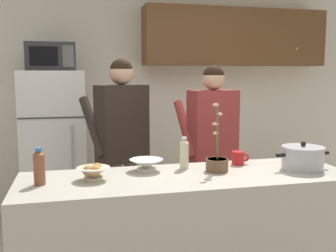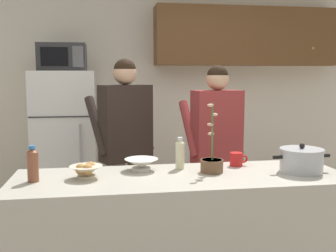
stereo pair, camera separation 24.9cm
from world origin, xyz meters
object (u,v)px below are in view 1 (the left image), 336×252
Objects in this scene: person_by_sink at (212,137)px; bottle_mid_counter at (39,167)px; person_near_pot at (122,134)px; bread_bowl at (93,172)px; microwave at (51,57)px; coffee_mug at (239,158)px; cooking_pot at (303,158)px; bottle_near_edge at (184,153)px; empty_bowl at (146,164)px; refrigerator at (55,148)px; potted_orchid at (217,162)px.

person_by_sink is 1.61m from bottle_mid_counter.
person_near_pot reaches higher than bread_bowl.
bottle_mid_counter is at bearing -90.23° from microwave.
person_by_sink is 0.63m from coffee_mug.
cooking_pot is 3.03× the size of coffee_mug.
cooking_pot is at bearing -15.41° from bottle_near_edge.
coffee_mug is (1.34, -1.62, -0.77)m from microwave.
coffee_mug is at bearing -92.73° from person_by_sink.
microwave reaches higher than person_by_sink.
person_near_pot is at bearing 72.60° from bread_bowl.
microwave is at bearing 132.58° from cooking_pot.
empty_bowl is (0.07, -0.77, -0.10)m from person_near_pot.
cooking_pot is at bearing -11.15° from empty_bowl.
microwave reaches higher than coffee_mug.
person_near_pot is 1.12m from bottle_mid_counter.
person_near_pot is 0.78m from empty_bowl.
bread_bowl is (0.30, -1.80, -0.77)m from microwave.
bottle_mid_counter is at bearing -90.22° from refrigerator.
microwave is 1.26m from person_near_pot.
bread_bowl is (-1.04, -0.18, 0.00)m from coffee_mug.
coffee_mug is (1.34, -1.64, 0.17)m from refrigerator.
cooking_pot reaches higher than bread_bowl.
refrigerator is 7.08× the size of empty_bowl.
bread_bowl is at bearing -156.89° from empty_bowl.
cooking_pot is at bearing -1.14° from bottle_mid_counter.
bottle_near_edge is (0.62, 0.16, 0.06)m from bread_bowl.
microwave reaches higher than potted_orchid.
person_by_sink reaches higher than coffee_mug.
potted_orchid reaches higher than bottle_mid_counter.
person_by_sink is at bearing 43.04° from empty_bowl.
person_by_sink is at bearing -7.85° from person_near_pot.
person_by_sink is 0.97m from empty_bowl.
microwave is 3.66× the size of coffee_mug.
microwave is 1.94m from empty_bowl.
microwave is at bearing 122.23° from potted_orchid.
microwave is at bearing 129.65° from coffee_mug.
bottle_near_edge reaches higher than empty_bowl.
bottle_near_edge reaches higher than coffee_mug.
coffee_mug reaches higher than empty_bowl.
person_near_pot reaches higher than refrigerator.
bottle_mid_counter is (-0.31, -0.02, 0.06)m from bread_bowl.
cooking_pot is 1.71m from bottle_mid_counter.
microwave reaches higher than bread_bowl.
refrigerator is at bearing 119.14° from bottle_near_edge.
person_near_pot reaches higher than empty_bowl.
bread_bowl reaches higher than empty_bowl.
microwave is 2.34× the size of bread_bowl.
empty_bowl is at bearing -68.42° from refrigerator.
person_by_sink is at bearing 72.06° from potted_orchid.
empty_bowl is 0.49× the size of potted_orchid.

